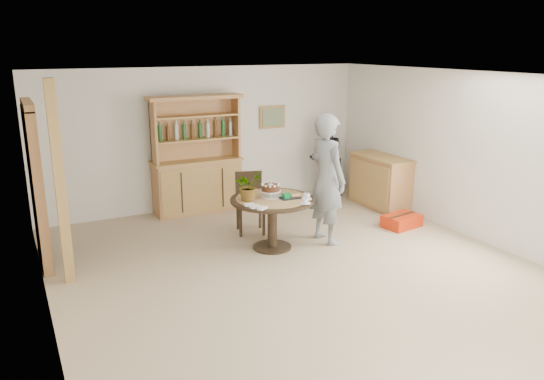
{
  "coord_description": "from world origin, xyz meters",
  "views": [
    {
      "loc": [
        -3.21,
        -5.38,
        2.86
      ],
      "look_at": [
        -0.22,
        0.49,
        1.05
      ],
      "focal_mm": 35.0,
      "sensor_mm": 36.0,
      "label": 1
    }
  ],
  "objects_px": {
    "sideboard": "(380,181)",
    "dining_table": "(272,208)",
    "dining_chair": "(250,198)",
    "red_suitcase": "(402,221)",
    "hutch": "(197,173)",
    "teen_boy": "(327,179)",
    "adult_person": "(326,158)"
  },
  "relations": [
    {
      "from": "hutch",
      "to": "sideboard",
      "type": "relative_size",
      "value": 1.62
    },
    {
      "from": "adult_person",
      "to": "red_suitcase",
      "type": "relative_size",
      "value": 2.34
    },
    {
      "from": "hutch",
      "to": "dining_table",
      "type": "xyz_separation_m",
      "value": [
        0.37,
        -2.19,
        -0.08
      ]
    },
    {
      "from": "hutch",
      "to": "dining_table",
      "type": "distance_m",
      "value": 2.22
    },
    {
      "from": "dining_table",
      "to": "red_suitcase",
      "type": "bearing_deg",
      "value": -3.18
    },
    {
      "from": "sideboard",
      "to": "teen_boy",
      "type": "relative_size",
      "value": 0.65
    },
    {
      "from": "hutch",
      "to": "red_suitcase",
      "type": "bearing_deg",
      "value": -40.99
    },
    {
      "from": "hutch",
      "to": "adult_person",
      "type": "distance_m",
      "value": 2.52
    },
    {
      "from": "hutch",
      "to": "teen_boy",
      "type": "distance_m",
      "value": 2.6
    },
    {
      "from": "sideboard",
      "to": "dining_chair",
      "type": "height_order",
      "value": "dining_chair"
    },
    {
      "from": "hutch",
      "to": "teen_boy",
      "type": "xyz_separation_m",
      "value": [
        1.22,
        -2.29,
        0.27
      ]
    },
    {
      "from": "teen_boy",
      "to": "adult_person",
      "type": "bearing_deg",
      "value": -38.42
    },
    {
      "from": "sideboard",
      "to": "dining_chair",
      "type": "relative_size",
      "value": 1.33
    },
    {
      "from": "dining_table",
      "to": "dining_chair",
      "type": "xyz_separation_m",
      "value": [
        0.02,
        0.83,
        -0.07
      ]
    },
    {
      "from": "dining_table",
      "to": "red_suitcase",
      "type": "height_order",
      "value": "dining_table"
    },
    {
      "from": "hutch",
      "to": "sideboard",
      "type": "distance_m",
      "value": 3.29
    },
    {
      "from": "dining_table",
      "to": "teen_boy",
      "type": "distance_m",
      "value": 0.93
    },
    {
      "from": "sideboard",
      "to": "dining_table",
      "type": "xyz_separation_m",
      "value": [
        -2.67,
        -0.94,
        0.13
      ]
    },
    {
      "from": "dining_chair",
      "to": "teen_boy",
      "type": "xyz_separation_m",
      "value": [
        0.83,
        -0.93,
        0.43
      ]
    },
    {
      "from": "dining_table",
      "to": "adult_person",
      "type": "distance_m",
      "value": 2.9
    },
    {
      "from": "dining_chair",
      "to": "adult_person",
      "type": "height_order",
      "value": "adult_person"
    },
    {
      "from": "sideboard",
      "to": "adult_person",
      "type": "xyz_separation_m",
      "value": [
        -0.53,
        1.0,
        0.3
      ]
    },
    {
      "from": "hutch",
      "to": "red_suitcase",
      "type": "xyz_separation_m",
      "value": [
        2.66,
        -2.31,
        -0.59
      ]
    },
    {
      "from": "sideboard",
      "to": "teen_boy",
      "type": "distance_m",
      "value": 2.16
    },
    {
      "from": "hutch",
      "to": "red_suitcase",
      "type": "height_order",
      "value": "hutch"
    },
    {
      "from": "dining_chair",
      "to": "adult_person",
      "type": "relative_size",
      "value": 0.62
    },
    {
      "from": "adult_person",
      "to": "teen_boy",
      "type": "bearing_deg",
      "value": 47.59
    },
    {
      "from": "hutch",
      "to": "teen_boy",
      "type": "bearing_deg",
      "value": -61.94
    },
    {
      "from": "dining_chair",
      "to": "red_suitcase",
      "type": "xyz_separation_m",
      "value": [
        2.27,
        -0.95,
        -0.43
      ]
    },
    {
      "from": "dining_chair",
      "to": "teen_boy",
      "type": "bearing_deg",
      "value": -31.64
    },
    {
      "from": "teen_boy",
      "to": "dining_chair",
      "type": "bearing_deg",
      "value": 35.61
    },
    {
      "from": "hutch",
      "to": "adult_person",
      "type": "height_order",
      "value": "hutch"
    }
  ]
}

